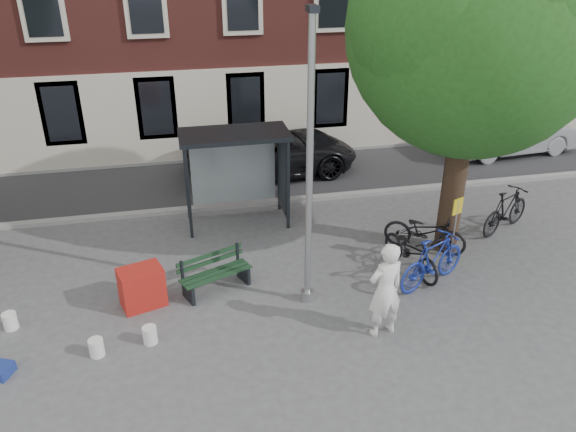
{
  "coord_description": "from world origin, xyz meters",
  "views": [
    {
      "loc": [
        -2.54,
        -9.86,
        7.2
      ],
      "look_at": [
        -0.13,
        1.38,
        1.4
      ],
      "focal_mm": 35.0,
      "sensor_mm": 36.0,
      "label": 1
    }
  ],
  "objects_px": {
    "bike_d": "(506,210)",
    "car_silver": "(512,132)",
    "car_dark": "(271,151)",
    "bike_a": "(425,231)",
    "red_stand": "(142,287)",
    "bus_shelter": "(249,155)",
    "bike_c": "(411,251)",
    "bike_b": "(433,261)",
    "lamppost": "(309,184)",
    "notice_sign": "(456,218)",
    "painter": "(385,290)",
    "bench": "(215,275)"
  },
  "relations": [
    {
      "from": "bike_c",
      "to": "bike_d",
      "type": "bearing_deg",
      "value": 8.31
    },
    {
      "from": "bike_a",
      "to": "red_stand",
      "type": "height_order",
      "value": "bike_a"
    },
    {
      "from": "painter",
      "to": "bike_d",
      "type": "bearing_deg",
      "value": -156.42
    },
    {
      "from": "painter",
      "to": "car_dark",
      "type": "height_order",
      "value": "painter"
    },
    {
      "from": "painter",
      "to": "bench",
      "type": "distance_m",
      "value": 3.9
    },
    {
      "from": "bus_shelter",
      "to": "bike_d",
      "type": "xyz_separation_m",
      "value": [
        6.56,
        -2.07,
        -1.32
      ]
    },
    {
      "from": "lamppost",
      "to": "car_dark",
      "type": "xyz_separation_m",
      "value": [
        0.58,
        7.37,
        -1.99
      ]
    },
    {
      "from": "bus_shelter",
      "to": "bike_a",
      "type": "relative_size",
      "value": 1.39
    },
    {
      "from": "bike_c",
      "to": "bike_a",
      "type": "bearing_deg",
      "value": 34.63
    },
    {
      "from": "painter",
      "to": "bike_d",
      "type": "xyz_separation_m",
      "value": [
        4.76,
        3.44,
        -0.42
      ]
    },
    {
      "from": "lamppost",
      "to": "notice_sign",
      "type": "xyz_separation_m",
      "value": [
        3.75,
        0.73,
        -1.54
      ]
    },
    {
      "from": "painter",
      "to": "bench",
      "type": "bearing_deg",
      "value": -48.15
    },
    {
      "from": "bike_a",
      "to": "red_stand",
      "type": "xyz_separation_m",
      "value": [
        -6.9,
        -0.92,
        -0.09
      ]
    },
    {
      "from": "bike_b",
      "to": "car_dark",
      "type": "distance_m",
      "value": 7.7
    },
    {
      "from": "bench",
      "to": "car_silver",
      "type": "height_order",
      "value": "car_silver"
    },
    {
      "from": "bench",
      "to": "car_dark",
      "type": "bearing_deg",
      "value": 46.38
    },
    {
      "from": "lamppost",
      "to": "bench",
      "type": "height_order",
      "value": "lamppost"
    },
    {
      "from": "bench",
      "to": "bike_c",
      "type": "bearing_deg",
      "value": -24.96
    },
    {
      "from": "car_dark",
      "to": "bike_d",
      "type": "bearing_deg",
      "value": -140.53
    },
    {
      "from": "bike_b",
      "to": "bike_c",
      "type": "height_order",
      "value": "bike_b"
    },
    {
      "from": "car_silver",
      "to": "red_stand",
      "type": "bearing_deg",
      "value": 112.6
    },
    {
      "from": "bus_shelter",
      "to": "notice_sign",
      "type": "bearing_deg",
      "value": -37.79
    },
    {
      "from": "bike_c",
      "to": "bus_shelter",
      "type": "bearing_deg",
      "value": 119.17
    },
    {
      "from": "bike_b",
      "to": "notice_sign",
      "type": "relative_size",
      "value": 1.17
    },
    {
      "from": "bench",
      "to": "notice_sign",
      "type": "distance_m",
      "value": 5.73
    },
    {
      "from": "bus_shelter",
      "to": "bench",
      "type": "bearing_deg",
      "value": -111.89
    },
    {
      "from": "car_dark",
      "to": "car_silver",
      "type": "distance_m",
      "value": 8.86
    },
    {
      "from": "bench",
      "to": "red_stand",
      "type": "relative_size",
      "value": 1.88
    },
    {
      "from": "bike_b",
      "to": "car_silver",
      "type": "relative_size",
      "value": 0.43
    },
    {
      "from": "car_silver",
      "to": "red_stand",
      "type": "height_order",
      "value": "car_silver"
    },
    {
      "from": "bike_a",
      "to": "car_silver",
      "type": "bearing_deg",
      "value": -10.23
    },
    {
      "from": "bike_b",
      "to": "lamppost",
      "type": "bearing_deg",
      "value": 65.59
    },
    {
      "from": "bike_d",
      "to": "car_silver",
      "type": "distance_m",
      "value": 6.44
    },
    {
      "from": "car_silver",
      "to": "car_dark",
      "type": "bearing_deg",
      "value": 85.13
    },
    {
      "from": "bench",
      "to": "car_dark",
      "type": "xyz_separation_m",
      "value": [
        2.5,
        6.52,
        0.41
      ]
    },
    {
      "from": "bike_a",
      "to": "notice_sign",
      "type": "relative_size",
      "value": 1.17
    },
    {
      "from": "bike_a",
      "to": "bike_c",
      "type": "xyz_separation_m",
      "value": [
        -0.72,
        -0.83,
        -0.02
      ]
    },
    {
      "from": "red_stand",
      "to": "car_silver",
      "type": "bearing_deg",
      "value": 27.95
    },
    {
      "from": "notice_sign",
      "to": "car_silver",
      "type": "bearing_deg",
      "value": 26.9
    },
    {
      "from": "bike_a",
      "to": "car_silver",
      "type": "relative_size",
      "value": 0.43
    },
    {
      "from": "bike_a",
      "to": "car_dark",
      "type": "bearing_deg",
      "value": 60.8
    },
    {
      "from": "bike_a",
      "to": "bike_d",
      "type": "xyz_separation_m",
      "value": [
        2.56,
        0.55,
        0.06
      ]
    },
    {
      "from": "bike_b",
      "to": "bike_d",
      "type": "height_order",
      "value": "bike_b"
    },
    {
      "from": "bus_shelter",
      "to": "bike_d",
      "type": "height_order",
      "value": "bus_shelter"
    },
    {
      "from": "car_dark",
      "to": "notice_sign",
      "type": "relative_size",
      "value": 3.23
    },
    {
      "from": "bike_d",
      "to": "bike_a",
      "type": "bearing_deg",
      "value": 74.81
    },
    {
      "from": "notice_sign",
      "to": "red_stand",
      "type": "bearing_deg",
      "value": 158.49
    },
    {
      "from": "bike_b",
      "to": "bike_c",
      "type": "bearing_deg",
      "value": -4.61
    },
    {
      "from": "notice_sign",
      "to": "bike_c",
      "type": "bearing_deg",
      "value": 161.0
    },
    {
      "from": "lamppost",
      "to": "bike_d",
      "type": "xyz_separation_m",
      "value": [
        5.96,
        2.04,
        -2.18
      ]
    }
  ]
}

